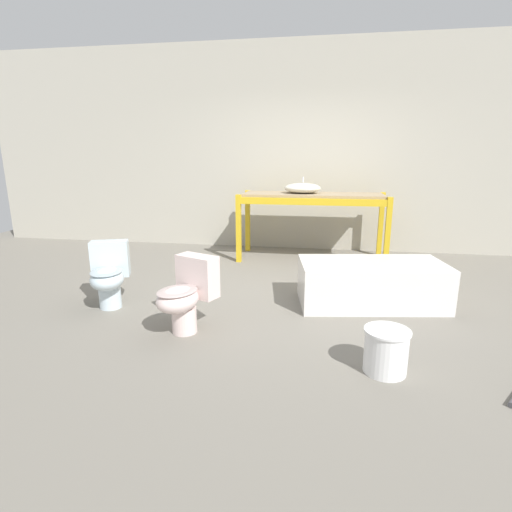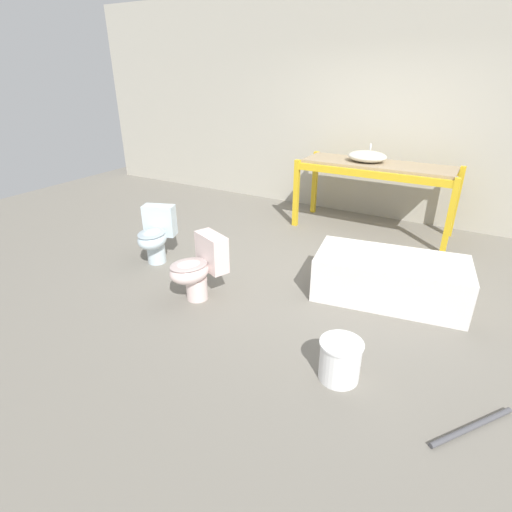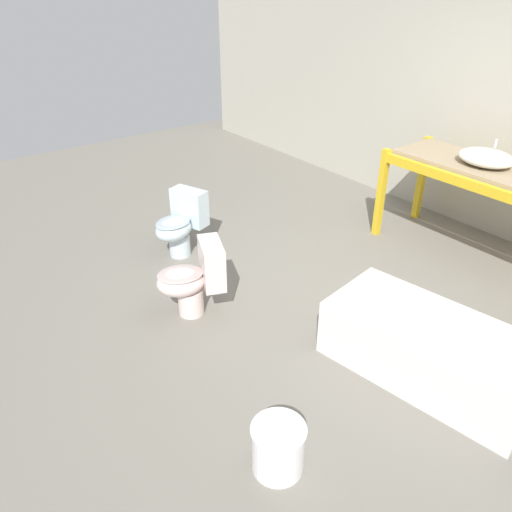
# 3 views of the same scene
# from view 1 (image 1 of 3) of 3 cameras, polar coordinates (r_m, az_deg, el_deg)

# --- Properties ---
(ground_plane) EXTENTS (12.00, 12.00, 0.00)m
(ground_plane) POSITION_cam_1_polar(r_m,az_deg,el_deg) (4.61, 5.29, -4.88)
(ground_plane) COLOR slate
(warehouse_wall_rear) EXTENTS (10.80, 0.08, 3.20)m
(warehouse_wall_rear) POSITION_cam_1_polar(r_m,az_deg,el_deg) (6.54, 7.14, 14.97)
(warehouse_wall_rear) COLOR #B2AD9E
(warehouse_wall_rear) RESTS_ON ground_plane
(shelving_rack) EXTENTS (2.11, 0.77, 0.97)m
(shelving_rack) POSITION_cam_1_polar(r_m,az_deg,el_deg) (5.87, 8.08, 7.51)
(shelving_rack) COLOR gold
(shelving_rack) RESTS_ON ground_plane
(sink_basin) EXTENTS (0.52, 0.43, 0.23)m
(sink_basin) POSITION_cam_1_polar(r_m,az_deg,el_deg) (5.86, 6.61, 9.61)
(sink_basin) COLOR silver
(sink_basin) RESTS_ON shelving_rack
(bathtub_main) EXTENTS (1.54, 0.91, 0.45)m
(bathtub_main) POSITION_cam_1_polar(r_m,az_deg,el_deg) (4.26, 16.16, -3.35)
(bathtub_main) COLOR white
(bathtub_main) RESTS_ON ground_plane
(toilet_near) EXTENTS (0.51, 0.64, 0.65)m
(toilet_near) POSITION_cam_1_polar(r_m,az_deg,el_deg) (4.28, -20.30, -2.42)
(toilet_near) COLOR silver
(toilet_near) RESTS_ON ground_plane
(toilet_far) EXTENTS (0.53, 0.64, 0.65)m
(toilet_far) POSITION_cam_1_polar(r_m,az_deg,el_deg) (3.51, -9.96, -5.32)
(toilet_far) COLOR silver
(toilet_far) RESTS_ON ground_plane
(bucket_white) EXTENTS (0.32, 0.32, 0.32)m
(bucket_white) POSITION_cam_1_polar(r_m,az_deg,el_deg) (3.04, 18.08, -12.63)
(bucket_white) COLOR white
(bucket_white) RESTS_ON ground_plane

